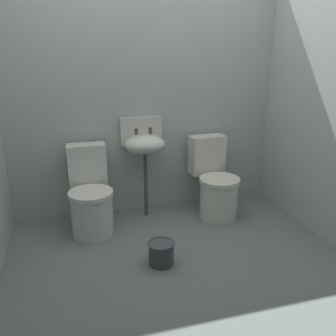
{
  "coord_description": "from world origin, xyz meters",
  "views": [
    {
      "loc": [
        -0.77,
        -2.46,
        1.65
      ],
      "look_at": [
        0.0,
        0.26,
        0.7
      ],
      "focal_mm": 38.72,
      "sensor_mm": 36.0,
      "label": 1
    }
  ],
  "objects": [
    {
      "name": "wall_back",
      "position": [
        0.0,
        1.11,
        1.17
      ],
      "size": [
        3.12,
        0.1,
        2.35
      ],
      "primitive_type": "cube",
      "color": "#A9B6AD",
      "rests_on": "ground"
    },
    {
      "name": "toilet_left",
      "position": [
        -0.62,
        0.71,
        0.32
      ],
      "size": [
        0.4,
        0.59,
        0.78
      ],
      "rotation": [
        0.0,
        0.0,
        3.14
      ],
      "color": "silver",
      "rests_on": "ground"
    },
    {
      "name": "ground_plane",
      "position": [
        0.0,
        0.0,
        -0.04
      ],
      "size": [
        3.12,
        2.52,
        0.08
      ],
      "primitive_type": "cube",
      "color": "slate"
    },
    {
      "name": "wall_right",
      "position": [
        1.41,
        0.1,
        1.17
      ],
      "size": [
        0.1,
        2.32,
        2.35
      ],
      "primitive_type": "cube",
      "color": "#B0B4B3",
      "rests_on": "ground"
    },
    {
      "name": "sink",
      "position": [
        -0.06,
        0.9,
        0.75
      ],
      "size": [
        0.42,
        0.35,
        0.99
      ],
      "color": "#484B4C",
      "rests_on": "ground"
    },
    {
      "name": "toilet_right",
      "position": [
        0.62,
        0.71,
        0.32
      ],
      "size": [
        0.43,
        0.62,
        0.78
      ],
      "rotation": [
        0.0,
        0.0,
        3.22
      ],
      "color": "silver",
      "rests_on": "ground"
    },
    {
      "name": "bucket",
      "position": [
        -0.14,
        -0.03,
        0.1
      ],
      "size": [
        0.22,
        0.22,
        0.19
      ],
      "color": "#484B4C",
      "rests_on": "ground"
    }
  ]
}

